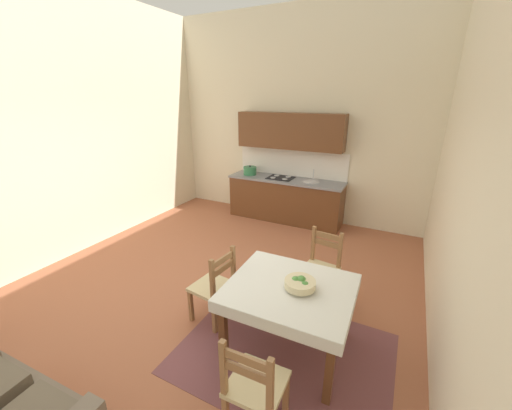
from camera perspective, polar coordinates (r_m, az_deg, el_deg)
ground_plane at (r=4.42m, az=-8.15°, el=-15.72°), size 5.87×6.75×0.10m
wall_back at (r=6.42m, az=7.54°, el=15.73°), size 5.87×0.12×4.12m
wall_left at (r=5.66m, az=-33.00°, el=12.24°), size 0.12×6.75×4.12m
wall_right at (r=2.98m, az=37.51°, el=7.09°), size 0.12×6.75×4.12m
area_rug at (r=3.49m, az=5.27°, el=-26.04°), size 2.10×1.60×0.01m
kitchen_cabinetry at (r=6.32m, az=5.74°, el=4.66°), size 2.40×0.63×2.20m
dining_table at (r=3.15m, az=6.34°, el=-16.97°), size 1.24×1.08×0.75m
dining_chair_camera_side at (r=2.66m, az=-0.26°, el=-31.10°), size 0.43×0.43×0.93m
dining_chair_tv_side at (r=3.63m, az=-7.82°, el=-15.09°), size 0.47×0.47×0.93m
dining_chair_kitchen_side at (r=4.01m, az=12.13°, el=-11.62°), size 0.47×0.47×0.93m
fruit_bowl at (r=3.03m, az=8.32°, el=-14.44°), size 0.30×0.30×0.12m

